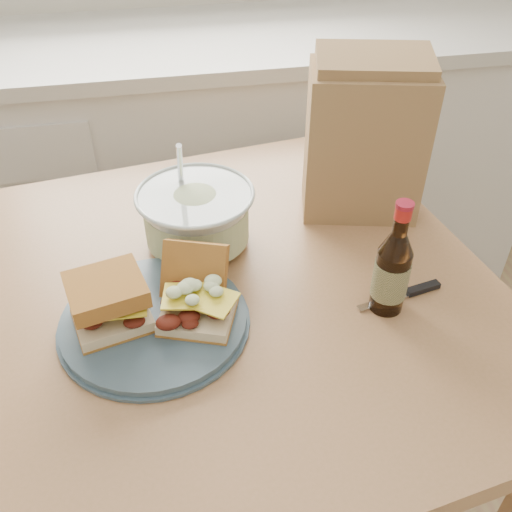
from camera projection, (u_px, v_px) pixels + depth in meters
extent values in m
cube|color=white|center=(176.00, 178.00, 2.01)|extent=(2.40, 0.60, 0.90)
cube|color=beige|center=(162.00, 43.00, 1.71)|extent=(2.50, 0.64, 0.04)
cube|color=#A97750|center=(225.00, 295.00, 1.05)|extent=(1.10, 1.10, 0.04)
cube|color=#A97750|center=(27.00, 339.00, 1.50)|extent=(0.07, 0.07, 0.76)
cube|color=#A97750|center=(324.00, 269.00, 1.73)|extent=(0.07, 0.07, 0.76)
cylinder|color=#3E5564|center=(154.00, 321.00, 0.95)|extent=(0.31, 0.31, 0.02)
cube|color=beige|center=(112.00, 317.00, 0.93)|extent=(0.14, 0.13, 0.02)
cube|color=yellow|center=(108.00, 300.00, 0.91)|extent=(0.08, 0.08, 0.00)
cube|color=#A96A2C|center=(106.00, 289.00, 0.89)|extent=(0.14, 0.13, 0.03)
cube|color=beige|center=(198.00, 314.00, 0.94)|extent=(0.14, 0.14, 0.02)
cube|color=yellow|center=(197.00, 298.00, 0.91)|extent=(0.09, 0.09, 0.00)
cube|color=#A96A2C|center=(195.00, 271.00, 0.97)|extent=(0.13, 0.11, 0.10)
cone|color=silver|center=(197.00, 219.00, 1.10)|extent=(0.22, 0.22, 0.11)
cylinder|color=beige|center=(197.00, 221.00, 1.10)|extent=(0.20, 0.20, 0.07)
torus|color=silver|center=(195.00, 194.00, 1.06)|extent=(0.23, 0.23, 0.01)
cylinder|color=silver|center=(180.00, 170.00, 1.06)|extent=(0.01, 0.09, 0.15)
cylinder|color=black|center=(390.00, 280.00, 0.95)|extent=(0.06, 0.06, 0.12)
cone|color=black|center=(397.00, 243.00, 0.90)|extent=(0.06, 0.06, 0.04)
cylinder|color=black|center=(402.00, 221.00, 0.88)|extent=(0.02, 0.02, 0.05)
cylinder|color=#B01A17|center=(403.00, 213.00, 0.87)|extent=(0.03, 0.03, 0.02)
cylinder|color=#A41E36|center=(405.00, 205.00, 0.86)|extent=(0.03, 0.03, 0.01)
cylinder|color=#2D3A1D|center=(390.00, 278.00, 0.95)|extent=(0.06, 0.06, 0.07)
cube|color=silver|center=(387.00, 300.00, 1.00)|extent=(0.12, 0.04, 0.00)
cube|color=black|center=(423.00, 288.00, 1.02)|extent=(0.07, 0.03, 0.01)
cube|color=#A3824F|center=(364.00, 143.00, 1.14)|extent=(0.26, 0.20, 0.30)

